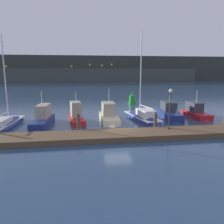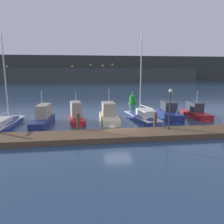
{
  "view_description": "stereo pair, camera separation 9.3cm",
  "coord_description": "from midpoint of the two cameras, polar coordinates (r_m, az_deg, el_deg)",
  "views": [
    {
      "loc": [
        -3.31,
        -19.01,
        5.62
      ],
      "look_at": [
        0.0,
        3.9,
        1.2
      ],
      "focal_mm": 35.0,
      "sensor_mm": 36.0,
      "label": 1
    },
    {
      "loc": [
        -3.21,
        -19.02,
        5.62
      ],
      "look_at": [
        0.0,
        3.9,
        1.2
      ],
      "focal_mm": 35.0,
      "sensor_mm": 36.0,
      "label": 2
    }
  ],
  "objects": [
    {
      "name": "mooring_pile_1",
      "position": [
        19.73,
        -8.67,
        -3.09
      ],
      "size": [
        0.28,
        0.28,
        1.84
      ],
      "primitive_type": "cylinder",
      "color": "#4C3D2D",
      "rests_on": "ground"
    },
    {
      "name": "motorboat_berth_2",
      "position": [
        23.93,
        -17.46,
        -2.33
      ],
      "size": [
        2.07,
        5.94,
        4.04
      ],
      "color": "navy",
      "rests_on": "ground"
    },
    {
      "name": "hillside_backdrop",
      "position": [
        116.51,
        -7.97,
        10.86
      ],
      "size": [
        240.0,
        23.0,
        12.83
      ],
      "color": "#333833",
      "rests_on": "ground"
    },
    {
      "name": "motorboat_berth_3",
      "position": [
        24.25,
        -9.14,
        -1.86
      ],
      "size": [
        2.16,
        4.7,
        4.07
      ],
      "color": "red",
      "rests_on": "ground"
    },
    {
      "name": "sailboat_berth_1",
      "position": [
        24.53,
        -25.76,
        -3.31
      ],
      "size": [
        2.66,
        8.02,
        9.85
      ],
      "color": "navy",
      "rests_on": "ground"
    },
    {
      "name": "channel_buoy",
      "position": [
        37.53,
        5.46,
        3.3
      ],
      "size": [
        1.49,
        1.49,
        1.99
      ],
      "color": "green",
      "rests_on": "ground"
    },
    {
      "name": "dock_lamppost",
      "position": [
        19.9,
        15.05,
        2.51
      ],
      "size": [
        0.32,
        0.32,
        3.58
      ],
      "color": "#2D2D33",
      "rests_on": "dock"
    },
    {
      "name": "ground_plane",
      "position": [
        20.09,
        1.68,
        -5.44
      ],
      "size": [
        400.0,
        400.0,
        0.0
      ],
      "primitive_type": "plane",
      "color": "navy"
    },
    {
      "name": "dock",
      "position": [
        18.61,
        2.47,
        -6.05
      ],
      "size": [
        31.18,
        2.8,
        0.45
      ],
      "primitive_type": "cube",
      "color": "brown",
      "rests_on": "ground"
    },
    {
      "name": "motorboat_berth_4",
      "position": [
        24.41,
        -0.69,
        -1.59
      ],
      "size": [
        1.96,
        5.65,
        4.18
      ],
      "color": "beige",
      "rests_on": "ground"
    },
    {
      "name": "mooring_pile_2",
      "position": [
        20.89,
        11.35,
        -2.52
      ],
      "size": [
        0.28,
        0.28,
        1.76
      ],
      "primitive_type": "cylinder",
      "color": "#4C3D2D",
      "rests_on": "ground"
    },
    {
      "name": "sailboat_berth_5",
      "position": [
        25.38,
        8.04,
        -1.81
      ],
      "size": [
        3.52,
        8.11,
        10.7
      ],
      "color": "navy",
      "rests_on": "ground"
    },
    {
      "name": "motorboat_berth_7",
      "position": [
        28.54,
        21.14,
        -0.61
      ],
      "size": [
        1.86,
        5.16,
        3.74
      ],
      "color": "red",
      "rests_on": "ground"
    },
    {
      "name": "motorboat_berth_6",
      "position": [
        26.98,
        14.82,
        -0.73
      ],
      "size": [
        2.77,
        6.31,
        3.2
      ],
      "color": "navy",
      "rests_on": "ground"
    }
  ]
}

